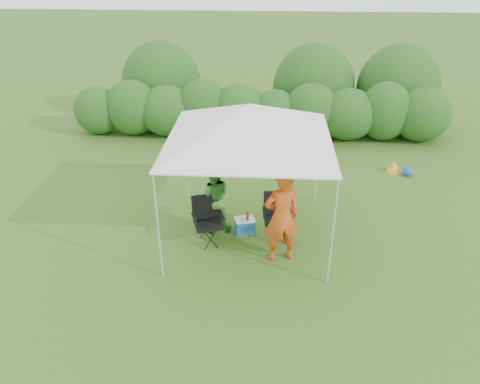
# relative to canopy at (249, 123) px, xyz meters

# --- Properties ---
(ground) EXTENTS (70.00, 70.00, 0.00)m
(ground) POSITION_rel_canopy_xyz_m (0.00, -0.50, -2.46)
(ground) COLOR #3F6520
(hedge) EXTENTS (11.52, 1.53, 1.80)m
(hedge) POSITION_rel_canopy_xyz_m (0.14, 5.50, -1.64)
(hedge) COLOR #25571B
(hedge) RESTS_ON ground
(canopy) EXTENTS (3.10, 3.10, 2.83)m
(canopy) POSITION_rel_canopy_xyz_m (0.00, 0.00, 0.00)
(canopy) COLOR silver
(canopy) RESTS_ON ground
(chair_right) EXTENTS (0.61, 0.56, 0.94)m
(chair_right) POSITION_rel_canopy_xyz_m (0.58, 0.01, -1.93)
(chair_right) COLOR black
(chair_right) RESTS_ON ground
(chair_left) EXTENTS (0.72, 0.69, 0.97)m
(chair_left) POSITION_rel_canopy_xyz_m (-0.82, -0.28, -1.91)
(chair_left) COLOR black
(chair_left) RESTS_ON ground
(man) EXTENTS (0.78, 0.62, 1.87)m
(man) POSITION_rel_canopy_xyz_m (0.65, -0.81, -1.53)
(man) COLOR #C54616
(man) RESTS_ON ground
(woman) EXTENTS (0.82, 0.68, 1.54)m
(woman) POSITION_rel_canopy_xyz_m (-0.73, 0.13, -1.69)
(woman) COLOR #337D29
(woman) RESTS_ON ground
(cooler) EXTENTS (0.46, 0.38, 0.34)m
(cooler) POSITION_rel_canopy_xyz_m (-0.08, 0.04, -2.29)
(cooler) COLOR #1E518D
(cooler) RESTS_ON ground
(bottle) EXTENTS (0.06, 0.06, 0.21)m
(bottle) POSITION_rel_canopy_xyz_m (-0.02, 0.00, -2.02)
(bottle) COLOR #592D0C
(bottle) RESTS_ON cooler
(lawn_toy) EXTENTS (0.64, 0.53, 0.32)m
(lawn_toy) POSITION_rel_canopy_xyz_m (3.79, 3.16, -2.31)
(lawn_toy) COLOR orange
(lawn_toy) RESTS_ON ground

